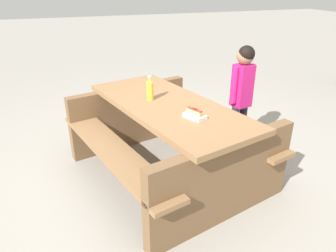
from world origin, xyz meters
name	(u,v)px	position (x,y,z in m)	size (l,w,h in m)	color
ground_plane	(168,173)	(0.00, 0.00, 0.00)	(30.00, 30.00, 0.00)	gray
picnic_table	(168,134)	(0.00, 0.00, 0.44)	(2.09, 1.80, 0.75)	olive
soda_bottle	(150,89)	(-0.15, -0.12, 0.86)	(0.06, 0.06, 0.23)	yellow
hotdog_tray	(195,114)	(0.38, 0.10, 0.78)	(0.21, 0.17, 0.08)	white
child_in_coat	(242,86)	(-0.22, 0.90, 0.75)	(0.20, 0.29, 1.18)	#262633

